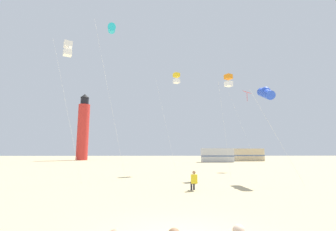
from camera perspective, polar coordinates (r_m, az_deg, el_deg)
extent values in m
sphere|color=beige|center=(4.34, 16.90, -25.36)|extent=(0.20, 0.20, 0.20)
cube|color=yellow|center=(14.35, 6.40, -15.15)|extent=(0.37, 0.27, 0.52)
sphere|color=#9E704C|center=(14.31, 6.37, -13.64)|extent=(0.20, 0.20, 0.20)
cylinder|color=#2D2D38|center=(14.58, 6.53, -16.00)|extent=(0.18, 0.38, 0.13)
cylinder|color=#2D2D38|center=(14.76, 6.36, -16.81)|extent=(0.11, 0.11, 0.42)
cylinder|color=#2D2D38|center=(14.53, 5.90, -16.03)|extent=(0.18, 0.38, 0.13)
cylinder|color=#2D2D38|center=(14.72, 5.74, -16.84)|extent=(0.11, 0.11, 0.42)
cylinder|color=silver|center=(24.34, -0.64, -1.80)|extent=(2.24, 2.51, 10.42)
cube|color=yellow|center=(26.69, 2.06, 9.83)|extent=(0.82, 0.82, 0.44)
cube|color=white|center=(26.48, 2.07, 8.39)|extent=(0.82, 0.82, 0.44)
cylinder|color=silver|center=(20.29, -14.16, 4.68)|extent=(2.99, 0.74, 13.80)
cylinder|color=#1EB2D1|center=(24.19, -13.60, 19.95)|extent=(1.27, 2.59, 1.48)
sphere|color=#1EB2D1|center=(24.26, -13.59, 20.26)|extent=(0.76, 0.76, 0.76)
cylinder|color=silver|center=(21.81, 13.57, -2.74)|extent=(0.52, 1.27, 8.93)
cube|color=orange|center=(23.18, 14.51, 9.13)|extent=(0.82, 0.82, 0.44)
cube|color=white|center=(22.98, 14.57, 7.47)|extent=(0.82, 0.82, 0.44)
cylinder|color=silver|center=(29.30, 17.86, -3.19)|extent=(2.53, 2.34, 9.76)
cube|color=red|center=(31.64, 18.70, 5.44)|extent=(1.22, 1.22, 0.40)
cylinder|color=red|center=(31.50, 18.76, 4.29)|extent=(0.04, 0.04, 1.10)
cylinder|color=silver|center=(17.99, 24.87, -4.40)|extent=(3.26, 0.44, 6.81)
cylinder|color=blue|center=(20.02, 22.76, 4.99)|extent=(1.02, 2.56, 1.48)
sphere|color=blue|center=(20.05, 22.74, 5.40)|extent=(0.76, 0.76, 0.76)
cylinder|color=silver|center=(18.12, -23.40, 1.08)|extent=(2.11, 1.42, 10.31)
cube|color=white|center=(20.87, -23.23, 15.66)|extent=(0.82, 0.82, 0.44)
cube|color=white|center=(20.60, -23.34, 13.88)|extent=(0.82, 0.82, 0.44)
cylinder|color=red|center=(62.60, -20.05, -3.79)|extent=(2.80, 2.80, 14.00)
cylinder|color=black|center=(63.67, -19.69, 3.31)|extent=(2.00, 2.00, 1.80)
cone|color=black|center=(63.96, -19.62, 4.54)|extent=(2.20, 2.20, 1.00)
cube|color=#B7BABF|center=(49.62, 11.92, -9.48)|extent=(6.44, 2.41, 2.80)
cube|color=#4C608C|center=(49.62, 11.92, -9.64)|extent=(6.48, 2.45, 0.24)
cube|color=#C6B28C|center=(57.03, 19.12, -9.05)|extent=(6.56, 2.80, 2.80)
cube|color=#4C608C|center=(57.03, 19.13, -9.19)|extent=(6.61, 2.85, 0.24)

